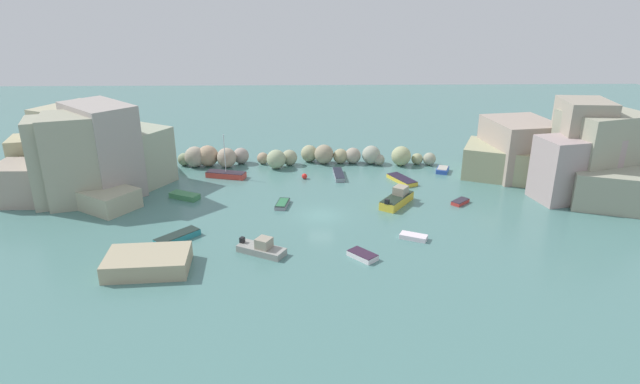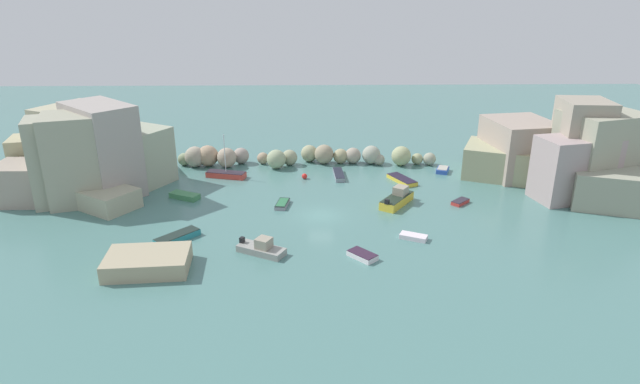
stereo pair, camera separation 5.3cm
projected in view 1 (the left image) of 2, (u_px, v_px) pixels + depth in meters
The scene contains 18 objects.
cove_water at pixel (321, 216), 56.28m from camera, with size 160.00×160.00×0.00m, color slate.
cliff_headland_left at pixel (86, 156), 62.16m from camera, with size 19.52×19.31×10.41m.
cliff_headland_right at pixel (565, 157), 63.50m from camera, with size 20.64×22.37×10.78m.
rock_breakwater at pixel (289, 156), 71.85m from camera, with size 37.49×5.34×2.78m.
stone_dock at pixel (148, 262), 45.25m from camera, with size 6.86×4.55×1.47m, color tan.
channel_buoy at pixel (304, 176), 66.94m from camera, with size 0.68×0.68×0.68m, color red.
moored_boat_0 at pixel (397, 199), 59.02m from camera, with size 4.35×5.20×1.85m.
moored_boat_1 at pixel (443, 170), 69.41m from camera, with size 2.14×2.66×0.61m.
moored_boat_2 at pixel (226, 174), 67.43m from camera, with size 5.15×2.67×5.55m.
moored_boat_3 at pixel (262, 248), 48.15m from camera, with size 4.66×3.54×1.54m.
moored_boat_4 at pixel (177, 237), 50.73m from camera, with size 4.02×4.21×0.63m.
moored_boat_5 at pixel (282, 204), 58.72m from camera, with size 1.64×3.03×0.44m.
moored_boat_6 at pixel (185, 196), 60.74m from camera, with size 3.68×2.75×0.61m.
moored_boat_7 at pixel (339, 175), 67.69m from camera, with size 1.34×4.43×0.56m.
moored_boat_8 at pixel (460, 202), 59.32m from camera, with size 2.33×2.29×0.43m.
moored_boat_9 at pixel (363, 255), 47.41m from camera, with size 2.78×2.86×0.52m.
moored_boat_10 at pixel (414, 237), 50.99m from camera, with size 2.77×2.10×0.45m.
moored_boat_11 at pixel (402, 180), 66.02m from camera, with size 3.36×4.64×0.52m.
Camera 1 is at (-1.29, -51.64, 22.46)m, focal length 30.13 mm.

